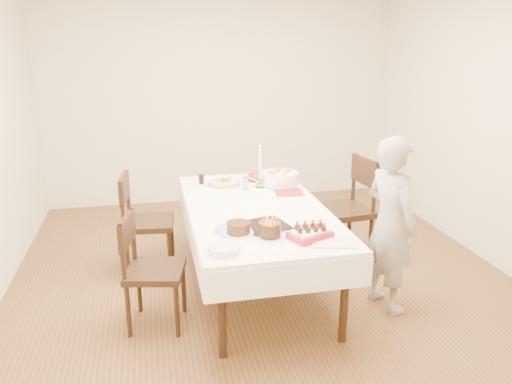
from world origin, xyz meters
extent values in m
plane|color=#54341C|center=(0.00, 0.00, 0.00)|extent=(5.00, 5.00, 0.00)
cube|color=#EFE3C9|center=(0.00, 2.50, 1.35)|extent=(4.50, 0.04, 2.70)
cube|color=#EFE3C9|center=(0.00, -2.50, 1.35)|extent=(4.50, 0.04, 2.70)
cube|color=#EFE3C9|center=(2.25, 0.00, 1.35)|extent=(0.04, 5.00, 2.70)
cube|color=white|center=(-0.10, -0.07, 0.38)|extent=(1.93, 2.42, 0.75)
imported|color=#A09B96|center=(0.87, -0.61, 0.71)|extent=(0.47, 0.59, 1.42)
cylinder|color=beige|center=(-0.27, 0.62, 0.77)|extent=(0.40, 0.40, 0.04)
cylinder|color=red|center=(0.16, 0.76, 0.77)|extent=(0.46, 0.46, 0.04)
cube|color=#B21E1E|center=(0.29, 0.25, 0.75)|extent=(0.28, 0.28, 0.01)
cylinder|color=white|center=(0.26, 0.51, 0.82)|extent=(0.41, 0.41, 0.12)
cylinder|color=white|center=(0.06, 0.48, 0.96)|extent=(0.11, 0.11, 0.42)
cylinder|color=black|center=(-0.47, 0.71, 0.80)|extent=(0.06, 0.06, 0.10)
cylinder|color=black|center=(-0.35, -0.63, 0.80)|extent=(0.24, 0.24, 0.09)
cube|color=black|center=(-0.12, -0.51, 0.75)|extent=(0.41, 0.41, 0.01)
cylinder|color=#341E0E|center=(-0.14, -0.72, 0.84)|extent=(0.19, 0.19, 0.16)
cube|color=beige|center=(0.27, -0.94, 0.75)|extent=(0.35, 0.28, 0.03)
cylinder|color=white|center=(-0.50, -0.92, 0.77)|extent=(0.24, 0.24, 0.05)
cylinder|color=white|center=(-0.38, -0.56, 0.76)|extent=(0.28, 0.28, 0.01)
camera|label=1|loc=(-0.94, -3.96, 2.14)|focal=35.00mm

